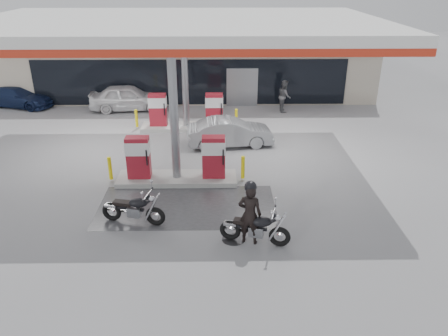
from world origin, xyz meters
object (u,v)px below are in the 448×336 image
object	(u,v)px
pump_island_near	(176,164)
pump_island_far	(186,115)
sedan_white	(128,98)
hatchback_silver	(230,132)
parked_motorcycle	(134,210)
main_motorcycle	(256,229)
parked_car_left	(19,97)
biker_main	(250,214)
attendant	(284,96)

from	to	relation	value
pump_island_near	pump_island_far	bearing A→B (deg)	90.00
sedan_white	hatchback_silver	bearing A→B (deg)	-140.20
pump_island_near	parked_motorcycle	distance (m)	3.21
main_motorcycle	pump_island_near	bearing A→B (deg)	136.79
pump_island_near	parked_motorcycle	xyz separation A→B (m)	(-1.09, -3.01, -0.23)
parked_motorcycle	parked_car_left	bearing A→B (deg)	136.87
biker_main	hatchback_silver	xyz separation A→B (m)	(-0.35, 7.74, -0.30)
attendant	parked_car_left	size ratio (longest dim) A/B	0.43
parked_car_left	pump_island_far	bearing A→B (deg)	-94.90
pump_island_near	main_motorcycle	distance (m)	4.96
parked_motorcycle	sedan_white	xyz separation A→B (m)	(-2.40, 12.21, 0.25)
parked_motorcycle	biker_main	bearing A→B (deg)	-5.21
pump_island_far	biker_main	bearing A→B (deg)	-76.37
main_motorcycle	sedan_white	xyz separation A→B (m)	(-6.14, 13.38, 0.25)
main_motorcycle	parked_car_left	distance (m)	19.00
parked_motorcycle	sedan_white	world-z (taller)	sedan_white
hatchback_silver	parked_car_left	bearing A→B (deg)	55.03
pump_island_far	attendant	distance (m)	6.01
main_motorcycle	attendant	xyz separation A→B (m)	(2.67, 12.98, 0.41)
parked_motorcycle	hatchback_silver	distance (m)	7.34
biker_main	sedan_white	bearing A→B (deg)	-52.33
hatchback_silver	attendant	bearing A→B (deg)	-38.77
parked_car_left	attendant	bearing A→B (deg)	-77.58
pump_island_near	pump_island_far	xyz separation A→B (m)	(0.00, 6.00, 0.00)
biker_main	parked_car_left	distance (m)	18.85
pump_island_near	parked_motorcycle	world-z (taller)	pump_island_near
sedan_white	attendant	xyz separation A→B (m)	(8.81, -0.40, 0.16)
pump_island_near	hatchback_silver	world-z (taller)	pump_island_near
pump_island_near	parked_car_left	bearing A→B (deg)	135.00
pump_island_near	biker_main	bearing A→B (deg)	-59.29
pump_island_near	hatchback_silver	bearing A→B (deg)	59.62
pump_island_near	hatchback_silver	distance (m)	4.17
pump_island_near	attendant	distance (m)	10.28
pump_island_near	attendant	world-z (taller)	pump_island_near
attendant	hatchback_silver	world-z (taller)	attendant
main_motorcycle	parked_motorcycle	distance (m)	3.92
main_motorcycle	hatchback_silver	distance (m)	7.80
parked_motorcycle	attendant	xyz separation A→B (m)	(6.41, 11.81, 0.41)
sedan_white	attendant	size ratio (longest dim) A/B	2.41
pump_island_far	biker_main	distance (m)	10.43
pump_island_near	pump_island_far	size ratio (longest dim) A/B	1.00
parked_motorcycle	parked_car_left	xyz separation A→B (m)	(-8.91, 13.01, 0.12)
parked_car_left	biker_main	bearing A→B (deg)	-121.71
main_motorcycle	attendant	world-z (taller)	attendant
parked_motorcycle	main_motorcycle	bearing A→B (deg)	-4.99
pump_island_far	attendant	world-z (taller)	pump_island_far
pump_island_far	parked_motorcycle	bearing A→B (deg)	-96.91
main_motorcycle	pump_island_far	bearing A→B (deg)	119.02
pump_island_far	biker_main	size ratio (longest dim) A/B	2.73
pump_island_near	biker_main	distance (m)	4.82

